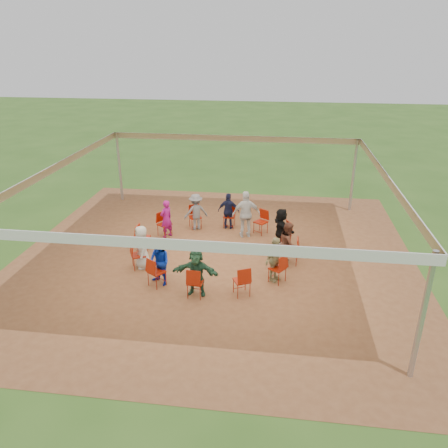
# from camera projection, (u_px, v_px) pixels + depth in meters

# --- Properties ---
(ground) EXTENTS (80.00, 80.00, 0.00)m
(ground) POSITION_uv_depth(u_px,v_px,m) (215.00, 256.00, 14.55)
(ground) COLOR #335A1C
(ground) RESTS_ON ground
(dirt_patch) EXTENTS (13.00, 13.00, 0.00)m
(dirt_patch) POSITION_uv_depth(u_px,v_px,m) (215.00, 256.00, 14.54)
(dirt_patch) COLOR brown
(dirt_patch) RESTS_ON ground
(tent) EXTENTS (10.33, 10.33, 3.00)m
(tent) POSITION_uv_depth(u_px,v_px,m) (214.00, 189.00, 13.62)
(tent) COLOR #B2B2B7
(tent) RESTS_ON ground
(chair_0) EXTENTS (0.47, 0.45, 0.90)m
(chair_0) POSITION_uv_depth(u_px,v_px,m) (291.00, 251.00, 13.91)
(chair_0) COLOR #9E1A06
(chair_0) RESTS_ON ground
(chair_1) EXTENTS (0.58, 0.57, 0.90)m
(chair_1) POSITION_uv_depth(u_px,v_px,m) (284.00, 234.00, 15.10)
(chair_1) COLOR #9E1A06
(chair_1) RESTS_ON ground
(chair_2) EXTENTS (0.59, 0.60, 0.90)m
(chair_2) POSITION_uv_depth(u_px,v_px,m) (261.00, 222.00, 16.10)
(chair_2) COLOR #9E1A06
(chair_2) RESTS_ON ground
(chair_3) EXTENTS (0.45, 0.47, 0.90)m
(chair_3) POSITION_uv_depth(u_px,v_px,m) (229.00, 216.00, 16.63)
(chair_3) COLOR #9E1A06
(chair_3) RESTS_ON ground
(chair_4) EXTENTS (0.57, 0.58, 0.90)m
(chair_4) POSITION_uv_depth(u_px,v_px,m) (195.00, 217.00, 16.56)
(chair_4) COLOR #9E1A06
(chair_4) RESTS_ON ground
(chair_5) EXTENTS (0.60, 0.59, 0.90)m
(chair_5) POSITION_uv_depth(u_px,v_px,m) (164.00, 224.00, 15.90)
(chair_5) COLOR #9E1A06
(chair_5) RESTS_ON ground
(chair_6) EXTENTS (0.47, 0.45, 0.90)m
(chair_6) POSITION_uv_depth(u_px,v_px,m) (143.00, 238.00, 14.83)
(chair_6) COLOR #9E1A06
(chair_6) RESTS_ON ground
(chair_7) EXTENTS (0.58, 0.57, 0.90)m
(chair_7) POSITION_uv_depth(u_px,v_px,m) (139.00, 255.00, 13.64)
(chair_7) COLOR #9E1A06
(chair_7) RESTS_ON ground
(chair_8) EXTENTS (0.59, 0.60, 0.90)m
(chair_8) POSITION_uv_depth(u_px,v_px,m) (157.00, 272.00, 12.64)
(chair_8) COLOR #9E1A06
(chair_8) RESTS_ON ground
(chair_9) EXTENTS (0.45, 0.47, 0.90)m
(chair_9) POSITION_uv_depth(u_px,v_px,m) (195.00, 282.00, 12.11)
(chair_9) COLOR #9E1A06
(chair_9) RESTS_ON ground
(chair_10) EXTENTS (0.57, 0.58, 0.90)m
(chair_10) POSITION_uv_depth(u_px,v_px,m) (242.00, 281.00, 12.19)
(chair_10) COLOR #9E1A06
(chair_10) RESTS_ON ground
(chair_11) EXTENTS (0.60, 0.59, 0.90)m
(chair_11) POSITION_uv_depth(u_px,v_px,m) (277.00, 268.00, 12.84)
(chair_11) COLOR #9E1A06
(chair_11) RESTS_ON ground
(person_seated_0) EXTENTS (0.44, 0.71, 1.40)m
(person_seated_0) POSITION_uv_depth(u_px,v_px,m) (288.00, 243.00, 13.83)
(person_seated_0) COLOR #592F21
(person_seated_0) RESTS_ON ground
(person_seated_1) EXTENTS (1.01, 1.38, 1.40)m
(person_seated_1) POSITION_uv_depth(u_px,v_px,m) (281.00, 228.00, 14.97)
(person_seated_1) COLOR black
(person_seated_1) RESTS_ON ground
(person_seated_2) EXTENTS (0.85, 0.47, 1.40)m
(person_seated_2) POSITION_uv_depth(u_px,v_px,m) (229.00, 211.00, 16.42)
(person_seated_2) COLOR #161B39
(person_seated_2) RESTS_ON ground
(person_seated_3) EXTENTS (1.01, 0.80, 1.40)m
(person_seated_3) POSITION_uv_depth(u_px,v_px,m) (196.00, 212.00, 16.35)
(person_seated_3) COLOR slate
(person_seated_3) RESTS_ON ground
(person_seated_4) EXTENTS (0.56, 0.61, 1.40)m
(person_seated_4) POSITION_uv_depth(u_px,v_px,m) (166.00, 219.00, 15.72)
(person_seated_4) COLOR #981270
(person_seated_4) RESTS_ON ground
(person_seated_5) EXTENTS (0.65, 0.78, 1.40)m
(person_seated_5) POSITION_uv_depth(u_px,v_px,m) (142.00, 247.00, 13.57)
(person_seated_5) COLOR beige
(person_seated_5) RESTS_ON ground
(person_seated_6) EXTENTS (0.78, 0.71, 1.40)m
(person_seated_6) POSITION_uv_depth(u_px,v_px,m) (159.00, 263.00, 12.63)
(person_seated_6) COLOR #0C2DAE
(person_seated_6) RESTS_ON ground
(person_seated_7) EXTENTS (1.33, 0.57, 1.40)m
(person_seated_7) POSITION_uv_depth(u_px,v_px,m) (196.00, 272.00, 12.12)
(person_seated_7) COLOR #244D33
(person_seated_7) RESTS_ON ground
(person_seated_8) EXTENTS (0.81, 0.92, 1.40)m
(person_seated_8) POSITION_uv_depth(u_px,v_px,m) (275.00, 259.00, 12.82)
(person_seated_8) COLOR tan
(person_seated_8) RESTS_ON ground
(standing_person) EXTENTS (1.11, 0.76, 1.74)m
(standing_person) POSITION_uv_depth(u_px,v_px,m) (246.00, 214.00, 15.67)
(standing_person) COLOR silver
(standing_person) RESTS_ON ground
(cable_coil) EXTENTS (0.35, 0.35, 0.03)m
(cable_coil) POSITION_uv_depth(u_px,v_px,m) (214.00, 245.00, 15.32)
(cable_coil) COLOR black
(cable_coil) RESTS_ON ground
(laptop) EXTENTS (0.27, 0.33, 0.22)m
(laptop) POSITION_uv_depth(u_px,v_px,m) (283.00, 244.00, 13.88)
(laptop) COLOR #B7B7BC
(laptop) RESTS_ON ground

